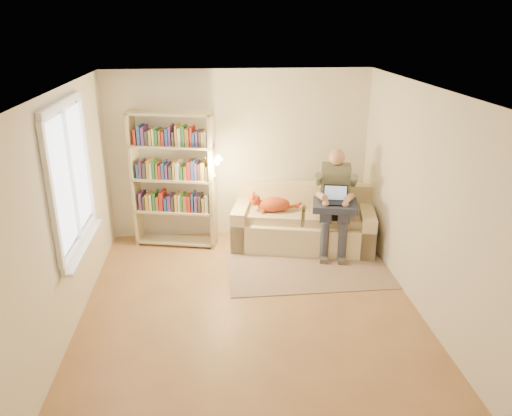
{
  "coord_description": "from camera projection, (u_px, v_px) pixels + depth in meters",
  "views": [
    {
      "loc": [
        -0.37,
        -5.23,
        3.28
      ],
      "look_at": [
        0.16,
        1.0,
        0.9
      ],
      "focal_mm": 35.0,
      "sensor_mm": 36.0,
      "label": 1
    }
  ],
  "objects": [
    {
      "name": "wall_right",
      "position": [
        422.0,
        201.0,
        5.76
      ],
      "size": [
        0.02,
        4.5,
        2.6
      ],
      "primitive_type": "cube",
      "color": "silver",
      "rests_on": "floor"
    },
    {
      "name": "window",
      "position": [
        76.0,
        199.0,
        5.61
      ],
      "size": [
        0.12,
        1.52,
        1.69
      ],
      "color": "white",
      "rests_on": "wall_left"
    },
    {
      "name": "wall_back",
      "position": [
        239.0,
        155.0,
        7.7
      ],
      "size": [
        4.0,
        0.02,
        2.6
      ],
      "primitive_type": "cube",
      "color": "silver",
      "rests_on": "floor"
    },
    {
      "name": "wall_left",
      "position": [
        67.0,
        212.0,
        5.44
      ],
      "size": [
        0.02,
        4.5,
        2.6
      ],
      "primitive_type": "cube",
      "color": "silver",
      "rests_on": "floor"
    },
    {
      "name": "sofa",
      "position": [
        303.0,
        224.0,
        7.64
      ],
      "size": [
        2.25,
        1.36,
        0.89
      ],
      "rotation": [
        0.0,
        0.0,
        -0.21
      ],
      "color": "beige",
      "rests_on": "floor"
    },
    {
      "name": "ceiling",
      "position": [
        249.0,
        89.0,
        5.14
      ],
      "size": [
        4.0,
        4.5,
        0.02
      ],
      "primitive_type": "cube",
      "color": "white",
      "rests_on": "wall_back"
    },
    {
      "name": "laptop",
      "position": [
        337.0,
        198.0,
        7.12
      ],
      "size": [
        0.39,
        0.34,
        0.3
      ],
      "rotation": [
        0.0,
        0.0,
        -0.21
      ],
      "color": "black",
      "rests_on": "blanket"
    },
    {
      "name": "bookshelf",
      "position": [
        173.0,
        174.0,
        7.35
      ],
      "size": [
        1.35,
        0.64,
        2.06
      ],
      "rotation": [
        0.0,
        0.0,
        -0.21
      ],
      "color": "#C2B893",
      "rests_on": "floor"
    },
    {
      "name": "person",
      "position": [
        335.0,
        196.0,
        7.25
      ],
      "size": [
        0.54,
        0.74,
        1.53
      ],
      "rotation": [
        0.0,
        0.0,
        -0.21
      ],
      "color": "#6C6F5A",
      "rests_on": "sofa"
    },
    {
      "name": "wall_front",
      "position": [
        273.0,
        319.0,
        3.51
      ],
      "size": [
        4.0,
        0.02,
        2.6
      ],
      "primitive_type": "cube",
      "color": "silver",
      "rests_on": "floor"
    },
    {
      "name": "floor",
      "position": [
        250.0,
        306.0,
        6.07
      ],
      "size": [
        4.5,
        4.5,
        0.0
      ],
      "primitive_type": "plane",
      "color": "#936943",
      "rests_on": "ground"
    },
    {
      "name": "rug",
      "position": [
        311.0,
        268.0,
        6.98
      ],
      "size": [
        2.35,
        1.42,
        0.01
      ],
      "primitive_type": "cube",
      "rotation": [
        0.0,
        0.0,
        0.02
      ],
      "color": "gray",
      "rests_on": "floor"
    },
    {
      "name": "blanket",
      "position": [
        337.0,
        206.0,
        7.14
      ],
      "size": [
        0.72,
        0.63,
        0.09
      ],
      "primitive_type": "cube",
      "rotation": [
        0.0,
        0.0,
        -0.21
      ],
      "color": "#262C42",
      "rests_on": "person"
    },
    {
      "name": "cat",
      "position": [
        269.0,
        204.0,
        7.45
      ],
      "size": [
        0.75,
        0.35,
        0.27
      ],
      "rotation": [
        0.0,
        0.0,
        -0.21
      ],
      "color": "#DA582A",
      "rests_on": "sofa"
    }
  ]
}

